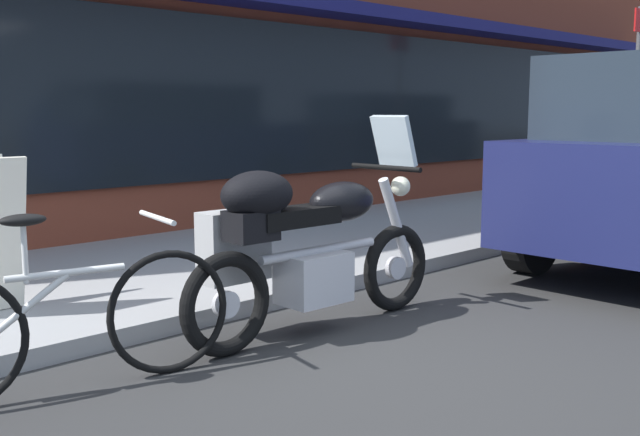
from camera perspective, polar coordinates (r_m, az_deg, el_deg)
The scene contains 5 objects.
ground_plane at distance 4.31m, azimuth 2.32°, elevation -10.96°, with size 80.00×80.00×0.00m, color #2E2E2E.
sidewalk_curb at distance 13.19m, azimuth 21.34°, elevation 1.76°, with size 30.00×2.89×0.12m.
touring_motorcycle at distance 4.69m, azimuth -1.51°, elevation -1.84°, with size 2.10×0.70×1.39m.
parked_bicycle at distance 3.96m, azimuth -18.81°, elevation -7.50°, with size 1.71×0.53×0.93m.
parking_sign_pole at distance 11.75m, azimuth 23.09°, elevation 9.14°, with size 0.44×0.07×2.76m.
Camera 1 is at (-2.97, -2.79, 1.42)m, focal length 41.73 mm.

